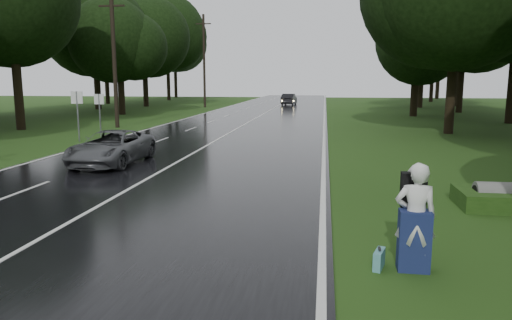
# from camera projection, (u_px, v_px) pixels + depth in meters

# --- Properties ---
(ground) EXTENTS (160.00, 160.00, 0.00)m
(ground) POSITION_uv_depth(u_px,v_px,m) (87.00, 214.00, 11.82)
(ground) COLOR #234414
(ground) RESTS_ON ground
(road) EXTENTS (12.00, 140.00, 0.04)m
(road) POSITION_uv_depth(u_px,v_px,m) (235.00, 130.00, 31.34)
(road) COLOR black
(road) RESTS_ON ground
(lane_center) EXTENTS (0.12, 140.00, 0.01)m
(lane_center) POSITION_uv_depth(u_px,v_px,m) (235.00, 130.00, 31.34)
(lane_center) COLOR silver
(lane_center) RESTS_ON road
(grey_car) EXTENTS (2.15, 4.64, 1.29)m
(grey_car) POSITION_uv_depth(u_px,v_px,m) (112.00, 147.00, 18.61)
(grey_car) COLOR #515356
(grey_car) RESTS_ON road
(far_car) EXTENTS (1.83, 4.48, 1.45)m
(far_car) POSITION_uv_depth(u_px,v_px,m) (289.00, 99.00, 61.78)
(far_car) COLOR black
(far_car) RESTS_ON road
(hitchhiker) EXTENTS (0.71, 0.64, 1.92)m
(hitchhiker) POSITION_uv_depth(u_px,v_px,m) (415.00, 221.00, 8.24)
(hitchhiker) COLOR silver
(hitchhiker) RESTS_ON ground
(suitcase) EXTENTS (0.26, 0.49, 0.33)m
(suitcase) POSITION_uv_depth(u_px,v_px,m) (379.00, 259.00, 8.42)
(suitcase) COLOR teal
(suitcase) RESTS_ON ground
(culvert) EXTENTS (1.35, 0.67, 0.67)m
(culvert) POSITION_uv_depth(u_px,v_px,m) (501.00, 208.00, 12.45)
(culvert) COLOR slate
(culvert) RESTS_ON ground
(utility_pole_mid) EXTENTS (1.80, 0.28, 9.07)m
(utility_pole_mid) POSITION_uv_depth(u_px,v_px,m) (118.00, 127.00, 33.27)
(utility_pole_mid) COLOR black
(utility_pole_mid) RESTS_ON ground
(utility_pole_far) EXTENTS (1.80, 0.28, 10.83)m
(utility_pole_far) POSITION_uv_depth(u_px,v_px,m) (205.00, 107.00, 57.49)
(utility_pole_far) COLOR black
(utility_pole_far) RESTS_ON ground
(road_sign_a) EXTENTS (0.64, 0.10, 2.68)m
(road_sign_a) POSITION_uv_depth(u_px,v_px,m) (80.00, 142.00, 25.58)
(road_sign_a) COLOR white
(road_sign_a) RESTS_ON ground
(road_sign_b) EXTENTS (0.59, 0.10, 2.47)m
(road_sign_b) POSITION_uv_depth(u_px,v_px,m) (101.00, 136.00, 28.03)
(road_sign_b) COLOR white
(road_sign_b) RESTS_ON ground
(tree_left_d) EXTENTS (9.95, 9.95, 15.54)m
(tree_left_d) POSITION_uv_depth(u_px,v_px,m) (21.00, 130.00, 31.74)
(tree_left_d) COLOR black
(tree_left_d) RESTS_ON ground
(tree_left_e) EXTENTS (7.55, 7.55, 11.80)m
(tree_left_e) POSITION_uv_depth(u_px,v_px,m) (122.00, 114.00, 45.59)
(tree_left_e) COLOR black
(tree_left_e) RESTS_ON ground
(tree_left_f) EXTENTS (9.09, 9.09, 14.20)m
(tree_left_f) POSITION_uv_depth(u_px,v_px,m) (146.00, 106.00, 59.24)
(tree_left_f) COLOR black
(tree_left_f) RESTS_ON ground
(tree_right_d) EXTENTS (9.62, 9.62, 15.03)m
(tree_right_d) POSITION_uv_depth(u_px,v_px,m) (448.00, 133.00, 29.50)
(tree_right_d) COLOR black
(tree_right_d) RESTS_ON ground
(tree_right_e) EXTENTS (7.21, 7.21, 11.27)m
(tree_right_e) POSITION_uv_depth(u_px,v_px,m) (413.00, 116.00, 43.46)
(tree_right_e) COLOR black
(tree_right_e) RESTS_ON ground
(tree_right_f) EXTENTS (8.72, 8.72, 13.62)m
(tree_right_f) POSITION_uv_depth(u_px,v_px,m) (420.00, 108.00, 56.73)
(tree_right_f) COLOR black
(tree_right_f) RESTS_ON ground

